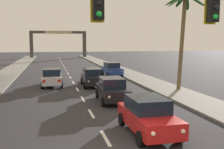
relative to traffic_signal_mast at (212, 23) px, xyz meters
The scene contains 10 objects.
sidewalk_right 21.37m from the traffic_signal_mast, 76.39° to the left, with size 3.20×110.00×0.14m, color gray.
lane_markings 19.93m from the traffic_signal_mast, 97.25° to the left, with size 4.28×86.10×0.01m.
traffic_signal_mast is the anchor object (origin of this frame).
sedan_lead_at_stop_bar 5.36m from the traffic_signal_mast, 103.77° to the left, with size 1.97×4.46×1.68m.
sedan_third_in_queue 11.26m from the traffic_signal_mast, 95.11° to the left, with size 2.05×4.49×1.68m.
sedan_fifth_in_queue 17.99m from the traffic_signal_mast, 94.22° to the left, with size 2.01×4.48×1.68m.
sedan_oncoming_far 19.40m from the traffic_signal_mast, 105.46° to the left, with size 2.02×4.48×1.68m.
sedan_parked_nearest_kerb 25.08m from the traffic_signal_mast, 84.66° to the left, with size 2.05×4.49×1.68m.
palm_right_second 14.62m from the traffic_signal_mast, 65.85° to the left, with size 3.71×3.86×8.49m.
town_gateway_arch 66.63m from the traffic_signal_mast, 92.49° to the left, with size 14.96×0.90×7.19m.
Camera 1 is at (-2.28, -8.16, 4.21)m, focal length 43.11 mm.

